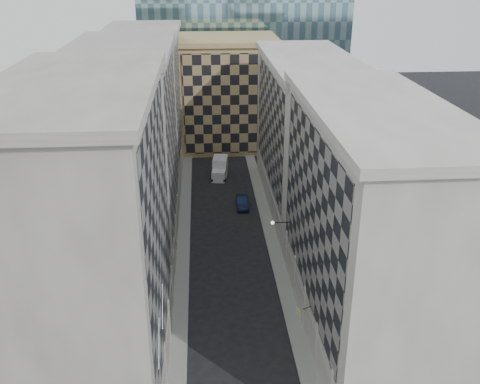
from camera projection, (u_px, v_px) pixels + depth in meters
name	position (u px, v px, depth m)	size (l,w,h in m)	color
sidewalk_west	(183.00, 249.00, 61.63)	(1.50, 100.00, 0.15)	gray
sidewalk_east	(274.00, 246.00, 62.34)	(1.50, 100.00, 0.15)	gray
bldg_left_a	(93.00, 242.00, 39.17)	(10.80, 22.80, 23.70)	gray
bldg_left_b	(129.00, 150.00, 59.46)	(10.80, 22.80, 22.70)	gray
bldg_left_c	(146.00, 104.00, 79.74)	(10.80, 22.80, 21.70)	gray
bldg_right_a	(366.00, 225.00, 44.90)	(10.80, 26.80, 20.70)	#AAA69C
bldg_right_b	(306.00, 134.00, 69.74)	(10.80, 28.80, 19.70)	#AAA69C
tan_block	(228.00, 92.00, 92.95)	(16.80, 14.80, 18.80)	tan
flagpoles_left	(161.00, 324.00, 36.49)	(0.10, 6.33, 2.33)	gray
bracket_lamp	(274.00, 223.00, 54.34)	(1.98, 0.36, 0.36)	black
box_truck	(220.00, 169.00, 81.90)	(2.76, 5.40, 2.84)	silver
dark_car	(242.00, 202.00, 72.00)	(1.50, 4.31, 1.42)	#0F1B38
shop_sign	(299.00, 312.00, 44.57)	(1.24, 0.65, 0.76)	black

